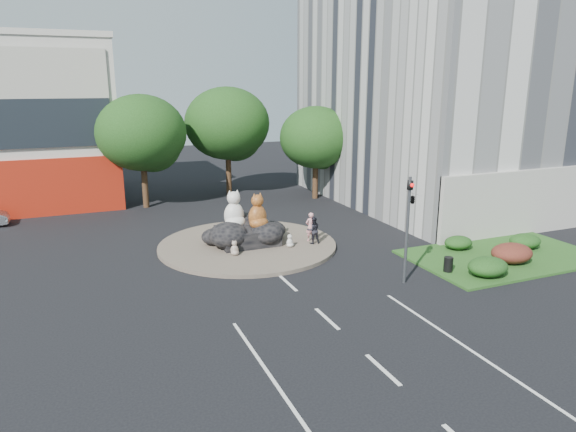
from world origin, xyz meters
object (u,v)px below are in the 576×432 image
object	(u,v)px
cat_tabby	(257,211)
litter_bin	(448,264)
pedestrian_dark	(313,230)
kitten_white	(290,240)
pedestrian_pink	(310,227)
kitten_calico	(235,247)
cat_white	(234,209)

from	to	relation	value
cat_tabby	litter_bin	xyz separation A→B (m)	(7.13, -7.53, -1.63)
cat_tabby	pedestrian_dark	size ratio (longest dim) A/B	1.30
kitten_white	cat_tabby	bearing A→B (deg)	96.89
kitten_white	pedestrian_dark	size ratio (longest dim) A/B	0.49
kitten_white	pedestrian_pink	distance (m)	1.72
kitten_calico	litter_bin	bearing A→B (deg)	-14.66
cat_white	litter_bin	xyz separation A→B (m)	(8.30, -8.17, -1.71)
cat_white	litter_bin	size ratio (longest dim) A/B	3.01
pedestrian_dark	pedestrian_pink	bearing A→B (deg)	-90.23
cat_tabby	pedestrian_dark	bearing A→B (deg)	-37.68
cat_tabby	kitten_white	world-z (taller)	cat_tabby
kitten_calico	pedestrian_pink	xyz separation A→B (m)	(4.76, 0.75, 0.43)
cat_tabby	pedestrian_pink	bearing A→B (deg)	-28.04
cat_white	pedestrian_dark	size ratio (longest dim) A/B	1.40
cat_tabby	kitten_calico	distance (m)	2.72
pedestrian_dark	litter_bin	world-z (taller)	pedestrian_dark
litter_bin	pedestrian_pink	bearing A→B (deg)	121.16
pedestrian_dark	cat_white	bearing A→B (deg)	-17.39
kitten_calico	cat_tabby	bearing A→B (deg)	57.75
cat_white	kitten_calico	world-z (taller)	cat_white
kitten_white	pedestrian_dark	distance (m)	1.54
cat_tabby	kitten_calico	xyz separation A→B (m)	(-1.79, -1.39, -1.51)
kitten_white	cat_white	bearing A→B (deg)	102.12
kitten_white	litter_bin	xyz separation A→B (m)	(5.71, -6.28, -0.10)
kitten_white	pedestrian_dark	world-z (taller)	pedestrian_dark
pedestrian_pink	litter_bin	size ratio (longest dim) A/B	2.31
kitten_calico	litter_bin	xyz separation A→B (m)	(8.92, -6.14, -0.13)
kitten_calico	litter_bin	distance (m)	10.83
kitten_calico	litter_bin	world-z (taller)	kitten_calico
kitten_white	pedestrian_pink	world-z (taller)	pedestrian_pink
cat_white	pedestrian_pink	size ratio (longest dim) A/B	1.31
pedestrian_pink	pedestrian_dark	xyz separation A→B (m)	(-0.06, -0.52, -0.05)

